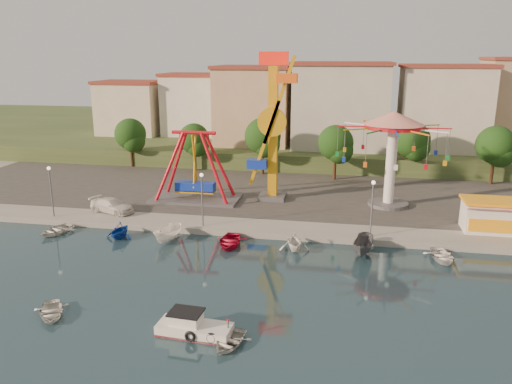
% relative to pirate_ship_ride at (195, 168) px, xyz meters
% --- Properties ---
extents(ground, '(200.00, 200.00, 0.00)m').
position_rel_pirate_ship_ride_xyz_m(ground, '(11.35, -21.52, -4.39)').
color(ground, '#122A34').
rests_on(ground, ground).
extents(quay_deck, '(200.00, 100.00, 0.60)m').
position_rel_pirate_ship_ride_xyz_m(quay_deck, '(11.35, 40.48, -4.09)').
color(quay_deck, '#9E998E').
rests_on(quay_deck, ground).
extents(asphalt_pad, '(90.00, 28.00, 0.01)m').
position_rel_pirate_ship_ride_xyz_m(asphalt_pad, '(11.35, 8.48, -3.79)').
color(asphalt_pad, '#4C4944').
rests_on(asphalt_pad, quay_deck).
extents(hill_terrace, '(200.00, 60.00, 3.00)m').
position_rel_pirate_ship_ride_xyz_m(hill_terrace, '(11.35, 45.48, -2.89)').
color(hill_terrace, '#384C26').
rests_on(hill_terrace, ground).
extents(pirate_ship_ride, '(10.00, 5.00, 8.00)m').
position_rel_pirate_ship_ride_xyz_m(pirate_ship_ride, '(0.00, 0.00, 0.00)').
color(pirate_ship_ride, '#59595E').
rests_on(pirate_ship_ride, quay_deck).
extents(kamikaze_tower, '(4.31, 3.10, 16.50)m').
position_rel_pirate_ship_ride_xyz_m(kamikaze_tower, '(8.78, 1.85, 4.19)').
color(kamikaze_tower, '#59595E').
rests_on(kamikaze_tower, quay_deck).
extents(wave_swinger, '(11.60, 11.60, 10.40)m').
position_rel_pirate_ship_ride_xyz_m(wave_swinger, '(21.61, 1.72, 3.80)').
color(wave_swinger, '#59595E').
rests_on(wave_swinger, quay_deck).
extents(booth_left, '(5.40, 3.78, 3.08)m').
position_rel_pirate_ship_ride_xyz_m(booth_left, '(30.53, -5.04, -2.23)').
color(booth_left, white).
rests_on(booth_left, quay_deck).
extents(lamp_post_0, '(0.14, 0.14, 5.00)m').
position_rel_pirate_ship_ride_xyz_m(lamp_post_0, '(-12.65, -8.52, -1.29)').
color(lamp_post_0, '#59595E').
rests_on(lamp_post_0, quay_deck).
extents(lamp_post_1, '(0.14, 0.14, 5.00)m').
position_rel_pirate_ship_ride_xyz_m(lamp_post_1, '(3.35, -8.52, -1.29)').
color(lamp_post_1, '#59595E').
rests_on(lamp_post_1, quay_deck).
extents(lamp_post_2, '(0.14, 0.14, 5.00)m').
position_rel_pirate_ship_ride_xyz_m(lamp_post_2, '(19.35, -8.52, -1.29)').
color(lamp_post_2, '#59595E').
rests_on(lamp_post_2, quay_deck).
extents(tree_0, '(4.60, 4.60, 7.19)m').
position_rel_pirate_ship_ride_xyz_m(tree_0, '(-14.65, 15.45, 1.08)').
color(tree_0, '#382314').
rests_on(tree_0, quay_deck).
extents(tree_1, '(4.35, 4.35, 6.80)m').
position_rel_pirate_ship_ride_xyz_m(tree_1, '(-4.65, 14.72, 0.81)').
color(tree_1, '#382314').
rests_on(tree_1, quay_deck).
extents(tree_2, '(5.02, 5.02, 7.85)m').
position_rel_pirate_ship_ride_xyz_m(tree_2, '(5.35, 14.29, 1.52)').
color(tree_2, '#382314').
rests_on(tree_2, quay_deck).
extents(tree_3, '(4.68, 4.68, 7.32)m').
position_rel_pirate_ship_ride_xyz_m(tree_3, '(15.35, 12.84, 1.16)').
color(tree_3, '#382314').
rests_on(tree_3, quay_deck).
extents(tree_4, '(4.86, 4.86, 7.60)m').
position_rel_pirate_ship_ride_xyz_m(tree_4, '(25.35, 15.83, 1.35)').
color(tree_4, '#382314').
rests_on(tree_4, quay_deck).
extents(tree_5, '(4.83, 4.83, 7.54)m').
position_rel_pirate_ship_ride_xyz_m(tree_5, '(35.35, 14.01, 1.31)').
color(tree_5, '#382314').
rests_on(tree_5, quay_deck).
extents(building_0, '(9.26, 9.53, 11.87)m').
position_rel_pirate_ship_ride_xyz_m(building_0, '(-22.02, 24.54, 4.54)').
color(building_0, beige).
rests_on(building_0, hill_terrace).
extents(building_1, '(12.33, 9.01, 8.63)m').
position_rel_pirate_ship_ride_xyz_m(building_1, '(-9.98, 29.86, 2.92)').
color(building_1, silver).
rests_on(building_1, hill_terrace).
extents(building_2, '(11.95, 9.28, 11.23)m').
position_rel_pirate_ship_ride_xyz_m(building_2, '(3.16, 30.44, 4.22)').
color(building_2, tan).
rests_on(building_2, hill_terrace).
extents(building_3, '(12.59, 10.50, 9.20)m').
position_rel_pirate_ship_ride_xyz_m(building_3, '(16.95, 27.28, 3.20)').
color(building_3, beige).
rests_on(building_3, hill_terrace).
extents(building_4, '(10.75, 9.23, 9.24)m').
position_rel_pirate_ship_ride_xyz_m(building_4, '(30.42, 30.68, 3.22)').
color(building_4, beige).
rests_on(building_4, hill_terrace).
extents(cabin_motorboat, '(4.73, 2.07, 1.63)m').
position_rel_pirate_ship_ride_xyz_m(cabin_motorboat, '(8.02, -26.67, -3.96)').
color(cabin_motorboat, white).
rests_on(cabin_motorboat, ground).
extents(rowboat_a, '(3.58, 3.89, 0.66)m').
position_rel_pirate_ship_ride_xyz_m(rowboat_a, '(-1.89, -26.25, -4.06)').
color(rowboat_a, silver).
rests_on(rowboat_a, ground).
extents(rowboat_b, '(2.77, 3.36, 0.60)m').
position_rel_pirate_ship_ride_xyz_m(rowboat_b, '(10.53, -27.49, -4.09)').
color(rowboat_b, silver).
rests_on(rowboat_b, ground).
extents(van, '(5.45, 3.50, 1.47)m').
position_rel_pirate_ship_ride_xyz_m(van, '(-7.36, -6.07, -3.06)').
color(van, silver).
rests_on(van, quay_deck).
extents(moored_boat_0, '(3.44, 4.15, 0.74)m').
position_rel_pirate_ship_ride_xyz_m(moored_boat_0, '(-10.55, -11.72, -4.02)').
color(moored_boat_0, silver).
rests_on(moored_boat_0, ground).
extents(moored_boat_1, '(2.85, 3.21, 1.57)m').
position_rel_pirate_ship_ride_xyz_m(moored_boat_1, '(-3.88, -11.72, -3.61)').
color(moored_boat_1, '#123A9D').
rests_on(moored_boat_1, ground).
extents(moored_boat_2, '(2.46, 4.08, 1.48)m').
position_rel_pirate_ship_ride_xyz_m(moored_boat_2, '(0.96, -11.72, -3.65)').
color(moored_boat_2, white).
rests_on(moored_boat_2, ground).
extents(moored_boat_3, '(3.06, 4.15, 0.83)m').
position_rel_pirate_ship_ride_xyz_m(moored_boat_3, '(6.78, -11.72, -3.98)').
color(moored_boat_3, red).
rests_on(moored_boat_3, ground).
extents(moored_boat_4, '(3.25, 3.57, 1.62)m').
position_rel_pirate_ship_ride_xyz_m(moored_boat_4, '(12.68, -11.72, -3.58)').
color(moored_boat_4, white).
rests_on(moored_boat_4, ground).
extents(moored_boat_5, '(2.25, 4.37, 1.61)m').
position_rel_pirate_ship_ride_xyz_m(moored_boat_5, '(18.69, -11.72, -3.59)').
color(moored_boat_5, '#525257').
rests_on(moored_boat_5, ground).
extents(moored_boat_6, '(3.08, 3.90, 0.73)m').
position_rel_pirate_ship_ride_xyz_m(moored_boat_6, '(25.19, -11.72, -4.03)').
color(moored_boat_6, white).
rests_on(moored_boat_6, ground).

